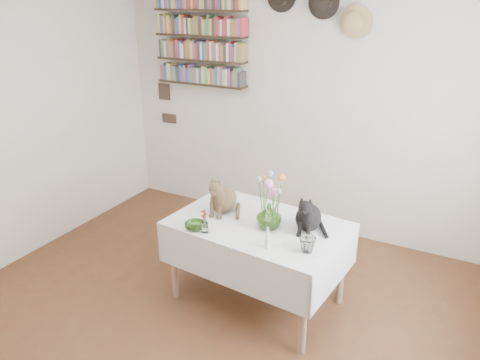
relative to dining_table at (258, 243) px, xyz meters
The scene contains 14 objects.
room 1.13m from the dining_table, 103.92° to the right, with size 4.08×4.58×2.58m.
dining_table is the anchor object (origin of this frame).
tabby_cat 0.47m from the dining_table, behind, with size 0.21×0.27×0.32m, color brown, non-canonical shape.
black_cat 0.49m from the dining_table, 12.96° to the left, with size 0.20×0.25×0.30m, color black, non-canonical shape.
flower_vase 0.29m from the dining_table, 17.19° to the right, with size 0.19×0.19×0.19m, color #74AC44.
green_bowl 0.51m from the dining_table, 140.97° to the right, with size 0.15×0.15×0.05m, color #74AC44.
drinking_glass 0.56m from the dining_table, 24.76° to the right, with size 0.11×0.11×0.10m, color white.
candlestick 0.43m from the dining_table, 54.16° to the right, with size 0.04×0.04×0.16m.
berry_jar 0.49m from the dining_table, 131.99° to the right, with size 0.05×0.05×0.19m.
porcelain_figurine 0.52m from the dining_table, 18.63° to the right, with size 0.05×0.05×0.09m.
flower_bouquet 0.52m from the dining_table, 12.01° to the right, with size 0.17×0.13×0.39m.
bookshelf_unit 2.28m from the dining_table, 134.73° to the left, with size 1.00×0.16×0.91m.
wall_hats 2.13m from the dining_table, 93.88° to the left, with size 0.98×0.09×0.48m.
wall_art_plaques 2.38m from the dining_table, 142.88° to the left, with size 0.21×0.02×0.44m.
Camera 1 is at (1.56, -1.97, 2.29)m, focal length 35.00 mm.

